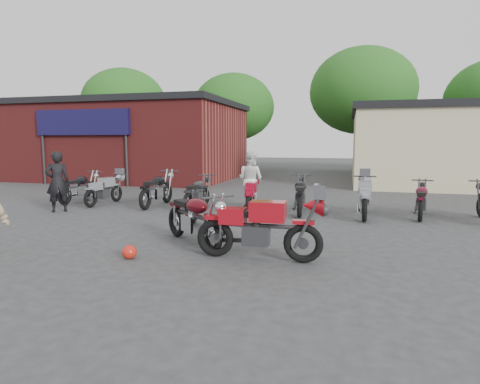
% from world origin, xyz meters
% --- Properties ---
extents(ground, '(90.00, 90.00, 0.00)m').
position_xyz_m(ground, '(0.00, 0.00, 0.00)').
color(ground, '#313134').
extents(brick_building, '(12.00, 8.00, 4.00)m').
position_xyz_m(brick_building, '(-9.00, 14.00, 2.00)').
color(brick_building, maroon).
rests_on(brick_building, ground).
extents(stucco_building, '(10.00, 8.00, 3.50)m').
position_xyz_m(stucco_building, '(8.50, 15.00, 1.75)').
color(stucco_building, '#BCB686').
rests_on(stucco_building, ground).
extents(tree_0, '(6.56, 6.56, 8.20)m').
position_xyz_m(tree_0, '(-14.00, 22.00, 4.10)').
color(tree_0, '#194E15').
rests_on(tree_0, ground).
extents(tree_1, '(5.92, 5.92, 7.40)m').
position_xyz_m(tree_1, '(-5.00, 22.00, 3.70)').
color(tree_1, '#194E15').
rests_on(tree_1, ground).
extents(tree_2, '(7.04, 7.04, 8.80)m').
position_xyz_m(tree_2, '(4.00, 22.00, 4.40)').
color(tree_2, '#194E15').
rests_on(tree_2, ground).
extents(vintage_motorcycle, '(2.08, 1.93, 1.24)m').
position_xyz_m(vintage_motorcycle, '(0.24, 0.82, 0.62)').
color(vintage_motorcycle, '#4A0910').
rests_on(vintage_motorcycle, ground).
extents(sportbike, '(2.22, 0.76, 1.28)m').
position_xyz_m(sportbike, '(1.79, 0.12, 0.64)').
color(sportbike, '#B00E1A').
rests_on(sportbike, ground).
extents(helmet, '(0.30, 0.30, 0.25)m').
position_xyz_m(helmet, '(-0.51, -0.43, 0.13)').
color(helmet, red).
rests_on(helmet, ground).
extents(person_dark, '(0.78, 0.77, 1.82)m').
position_xyz_m(person_dark, '(-5.12, 3.35, 0.91)').
color(person_dark, black).
rests_on(person_dark, ground).
extents(person_light, '(1.05, 0.93, 1.79)m').
position_xyz_m(person_light, '(0.24, 5.74, 0.90)').
color(person_light, silver).
rests_on(person_light, ground).
extents(row_bike_0, '(0.70, 1.96, 1.13)m').
position_xyz_m(row_bike_0, '(-5.77, 5.21, 0.56)').
color(row_bike_0, black).
rests_on(row_bike_0, ground).
extents(row_bike_1, '(0.74, 1.89, 1.08)m').
position_xyz_m(row_bike_1, '(-4.62, 4.97, 0.54)').
color(row_bike_1, gray).
rests_on(row_bike_1, ground).
extents(row_bike_2, '(0.71, 2.12, 1.23)m').
position_xyz_m(row_bike_2, '(-2.75, 5.12, 0.61)').
color(row_bike_2, black).
rests_on(row_bike_2, ground).
extents(row_bike_3, '(0.67, 1.94, 1.12)m').
position_xyz_m(row_bike_3, '(-1.28, 4.94, 0.56)').
color(row_bike_3, '#232326').
rests_on(row_bike_3, ground).
extents(row_bike_4, '(0.82, 1.87, 1.05)m').
position_xyz_m(row_bike_4, '(0.45, 4.97, 0.52)').
color(row_bike_4, '#A30D26').
rests_on(row_bike_4, ground).
extents(row_bike_5, '(0.87, 2.12, 1.20)m').
position_xyz_m(row_bike_5, '(1.92, 5.03, 0.60)').
color(row_bike_5, black).
rests_on(row_bike_5, ground).
extents(row_bike_6, '(0.73, 2.09, 1.20)m').
position_xyz_m(row_bike_6, '(3.72, 4.91, 0.60)').
color(row_bike_6, gray).
rests_on(row_bike_6, ground).
extents(row_bike_7, '(0.92, 1.95, 1.09)m').
position_xyz_m(row_bike_7, '(5.25, 5.25, 0.54)').
color(row_bike_7, '#540A1F').
rests_on(row_bike_7, ground).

